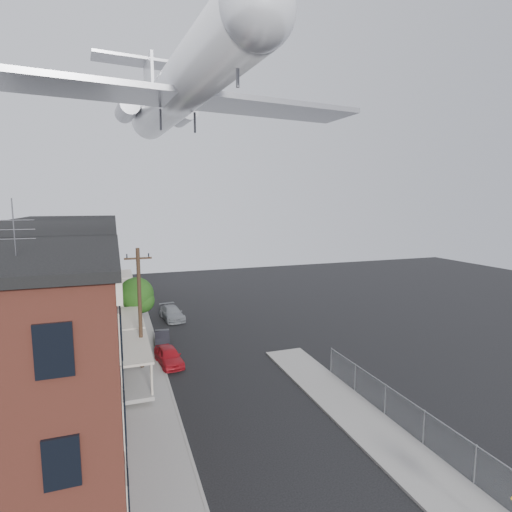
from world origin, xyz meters
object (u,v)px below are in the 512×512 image
at_px(car_near, 169,356).
at_px(airplane, 179,91).
at_px(car_far, 172,313).
at_px(utility_pole, 140,311).
at_px(car_mid, 162,338).
at_px(street_tree, 138,296).

xyz_separation_m(car_near, airplane, (1.36, 0.98, 19.29)).
bearing_deg(car_far, car_near, -105.67).
height_order(car_near, airplane, airplane).
bearing_deg(airplane, utility_pole, -144.62).
height_order(car_mid, airplane, airplane).
xyz_separation_m(car_near, car_mid, (0.01, 4.50, -0.10)).
bearing_deg(car_far, airplane, -99.24).
bearing_deg(car_mid, car_near, -84.65).
relative_size(car_near, airplane, 0.13).
height_order(car_mid, car_far, car_far).
xyz_separation_m(car_mid, car_far, (1.79, 7.16, 0.10)).
bearing_deg(utility_pole, car_mid, 71.21).
xyz_separation_m(car_near, car_far, (1.80, 11.66, 0.00)).
bearing_deg(car_mid, car_far, 81.44).
distance_m(utility_pole, car_mid, 7.47).
xyz_separation_m(utility_pole, car_near, (2.00, 1.41, -4.00)).
distance_m(car_mid, car_far, 7.38).
xyz_separation_m(utility_pole, car_mid, (2.01, 5.91, -4.10)).
distance_m(car_far, airplane, 22.05).
bearing_deg(car_far, street_tree, -144.75).
xyz_separation_m(car_far, airplane, (-0.44, -10.68, 19.29)).
relative_size(utility_pole, street_tree, 1.73).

